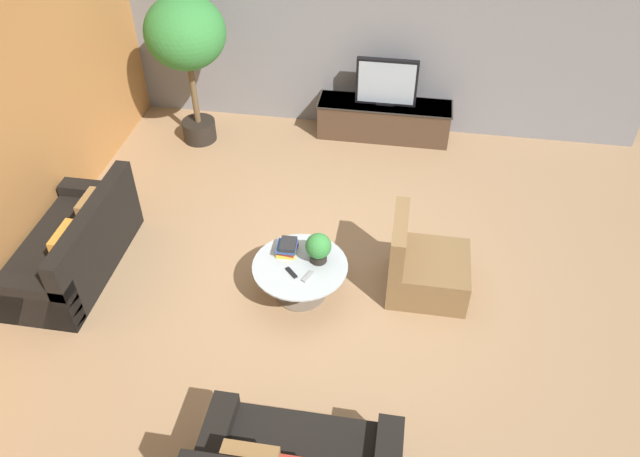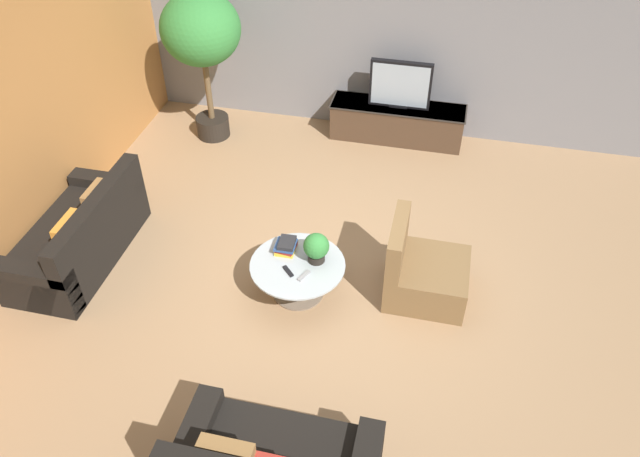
{
  "view_description": "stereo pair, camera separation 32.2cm",
  "coord_description": "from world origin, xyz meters",
  "px_view_note": "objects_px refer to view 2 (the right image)",
  "views": [
    {
      "loc": [
        0.64,
        -4.58,
        4.69
      ],
      "look_at": [
        -0.13,
        0.19,
        0.55
      ],
      "focal_mm": 35.0,
      "sensor_mm": 36.0,
      "label": 1
    },
    {
      "loc": [
        0.95,
        -4.52,
        4.69
      ],
      "look_at": [
        -0.13,
        0.19,
        0.55
      ],
      "focal_mm": 35.0,
      "sensor_mm": 36.0,
      "label": 2
    }
  ],
  "objects_px": {
    "media_console": "(397,122)",
    "television": "(400,85)",
    "potted_palm_tall": "(201,35)",
    "potted_plant_tabletop": "(316,247)",
    "armchair_wicker": "(422,273)",
    "couch_by_wall": "(80,237)",
    "coffee_table": "(298,273)"
  },
  "relations": [
    {
      "from": "media_console",
      "to": "television",
      "type": "bearing_deg",
      "value": -90.0
    },
    {
      "from": "media_console",
      "to": "armchair_wicker",
      "type": "bearing_deg",
      "value": -77.45
    },
    {
      "from": "couch_by_wall",
      "to": "television",
      "type": "bearing_deg",
      "value": 136.76
    },
    {
      "from": "couch_by_wall",
      "to": "potted_palm_tall",
      "type": "bearing_deg",
      "value": 169.68
    },
    {
      "from": "coffee_table",
      "to": "television",
      "type": "bearing_deg",
      "value": 79.65
    },
    {
      "from": "potted_plant_tabletop",
      "to": "armchair_wicker",
      "type": "bearing_deg",
      "value": 10.44
    },
    {
      "from": "media_console",
      "to": "coffee_table",
      "type": "xyz_separation_m",
      "value": [
        -0.58,
        -3.16,
        0.02
      ]
    },
    {
      "from": "potted_palm_tall",
      "to": "potted_plant_tabletop",
      "type": "xyz_separation_m",
      "value": [
        2.08,
        -2.57,
        -0.88
      ]
    },
    {
      "from": "couch_by_wall",
      "to": "armchair_wicker",
      "type": "bearing_deg",
      "value": 94.77
    },
    {
      "from": "television",
      "to": "coffee_table",
      "type": "bearing_deg",
      "value": -100.35
    },
    {
      "from": "potted_palm_tall",
      "to": "couch_by_wall",
      "type": "bearing_deg",
      "value": -100.32
    },
    {
      "from": "potted_palm_tall",
      "to": "armchair_wicker",
      "type": "bearing_deg",
      "value": -37.24
    },
    {
      "from": "media_console",
      "to": "coffee_table",
      "type": "height_order",
      "value": "media_console"
    },
    {
      "from": "potted_plant_tabletop",
      "to": "couch_by_wall",
      "type": "bearing_deg",
      "value": -177.57
    },
    {
      "from": "media_console",
      "to": "potted_plant_tabletop",
      "type": "xyz_separation_m",
      "value": [
        -0.41,
        -3.06,
        0.31
      ]
    },
    {
      "from": "coffee_table",
      "to": "potted_plant_tabletop",
      "type": "height_order",
      "value": "potted_plant_tabletop"
    },
    {
      "from": "media_console",
      "to": "coffee_table",
      "type": "bearing_deg",
      "value": -100.34
    },
    {
      "from": "television",
      "to": "media_console",
      "type": "bearing_deg",
      "value": 90.0
    },
    {
      "from": "coffee_table",
      "to": "armchair_wicker",
      "type": "height_order",
      "value": "armchair_wicker"
    },
    {
      "from": "television",
      "to": "couch_by_wall",
      "type": "relative_size",
      "value": 0.47
    },
    {
      "from": "potted_palm_tall",
      "to": "potted_plant_tabletop",
      "type": "bearing_deg",
      "value": -51.01
    },
    {
      "from": "television",
      "to": "armchair_wicker",
      "type": "height_order",
      "value": "television"
    },
    {
      "from": "armchair_wicker",
      "to": "potted_plant_tabletop",
      "type": "bearing_deg",
      "value": 100.44
    },
    {
      "from": "television",
      "to": "potted_plant_tabletop",
      "type": "height_order",
      "value": "television"
    },
    {
      "from": "television",
      "to": "couch_by_wall",
      "type": "distance_m",
      "value": 4.38
    },
    {
      "from": "television",
      "to": "potted_palm_tall",
      "type": "height_order",
      "value": "potted_palm_tall"
    },
    {
      "from": "potted_palm_tall",
      "to": "television",
      "type": "bearing_deg",
      "value": 11.07
    },
    {
      "from": "media_console",
      "to": "couch_by_wall",
      "type": "relative_size",
      "value": 1.05
    },
    {
      "from": "coffee_table",
      "to": "potted_palm_tall",
      "type": "height_order",
      "value": "potted_palm_tall"
    },
    {
      "from": "potted_palm_tall",
      "to": "potted_plant_tabletop",
      "type": "height_order",
      "value": "potted_palm_tall"
    },
    {
      "from": "media_console",
      "to": "potted_palm_tall",
      "type": "height_order",
      "value": "potted_palm_tall"
    },
    {
      "from": "couch_by_wall",
      "to": "armchair_wicker",
      "type": "xyz_separation_m",
      "value": [
        3.62,
        0.3,
        -0.01
      ]
    }
  ]
}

